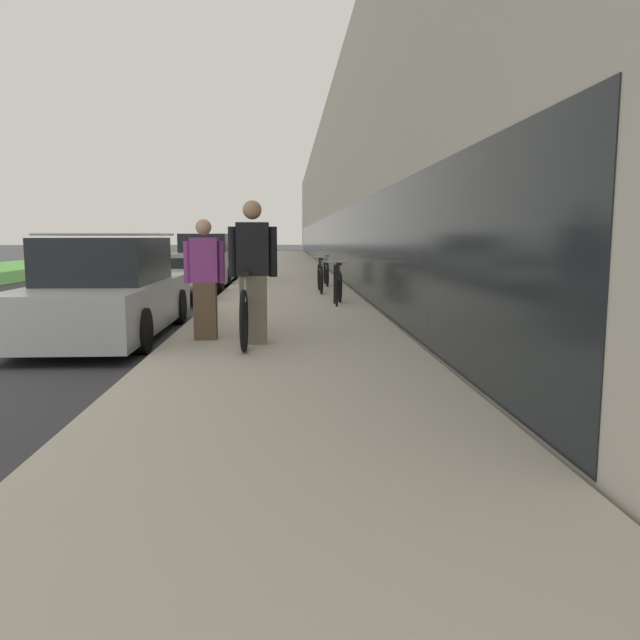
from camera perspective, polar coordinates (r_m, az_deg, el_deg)
The scene contains 13 objects.
sidewalk_slab at distance 26.79m, azimuth -2.98°, elevation 4.55°, with size 3.30×70.00×0.14m.
storefront_facade at distance 35.45m, azimuth 8.03°, elevation 10.98°, with size 10.01×70.00×7.25m.
lawn_strip at distance 33.33m, azimuth -25.64°, elevation 4.32°, with size 7.98×70.00×0.03m.
tandem_bicycle at distance 8.41m, azimuth -6.53°, elevation 0.95°, with size 0.52×2.67×0.95m.
person_rider at distance 8.02m, azimuth -6.14°, elevation 4.35°, with size 0.62×0.24×1.82m.
person_bystander at distance 8.45m, azimuth -10.49°, elevation 3.66°, with size 0.54×0.21×1.60m.
bike_rack_hoop at distance 12.54m, azimuth 1.45°, elevation 3.71°, with size 0.05×0.60×0.84m.
cruiser_bike_nearest at distance 13.55m, azimuth 1.64°, elevation 3.33°, with size 0.52×1.62×0.83m.
cruiser_bike_middle at distance 15.56m, azimuth 0.02°, elevation 3.94°, with size 0.52×1.80×0.86m.
cruiser_bike_farthest at distance 17.69m, azimuth 0.56°, elevation 4.38°, with size 0.52×1.67×0.86m.
parked_sedan_curbside at distance 9.89m, azimuth -18.77°, elevation 2.38°, with size 1.81×4.72×1.56m.
vintage_roadster_curbside at distance 15.14m, azimuth -12.88°, elevation 3.35°, with size 1.88×4.37×0.99m.
parked_sedan_far at distance 20.36m, azimuth -10.34°, elevation 5.32°, with size 1.75×4.55×1.60m.
Camera 1 is at (5.00, -5.75, 1.51)m, focal length 35.00 mm.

